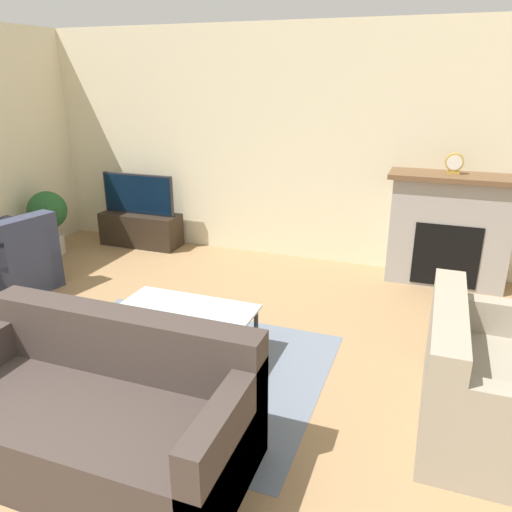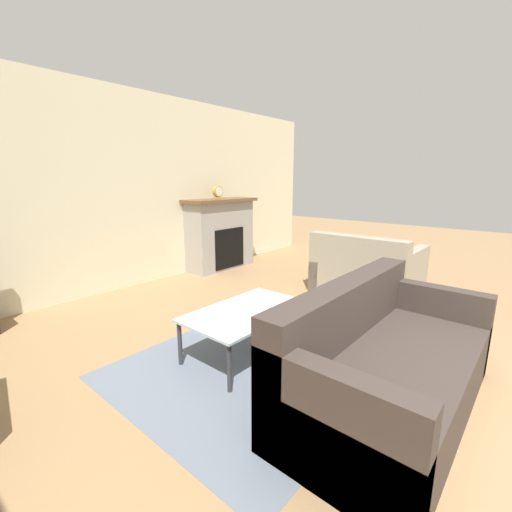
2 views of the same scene
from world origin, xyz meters
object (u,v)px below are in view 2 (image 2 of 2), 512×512
Objects in this scene: couch_sectional at (384,365)px; mantel_clock at (218,192)px; couch_loveseat at (366,272)px; coffee_table at (247,314)px.

couch_sectional is 4.10m from mantel_clock.
couch_loveseat is 2.26m from coffee_table.
mantel_clock is (-0.36, 2.47, 1.01)m from couch_loveseat.
couch_sectional is at bearing -117.33° from mantel_clock.
couch_sectional is at bearing -86.50° from coffee_table.
couch_loveseat is 5.99× the size of mantel_clock.
couch_loveseat reaches higher than coffee_table.
mantel_clock is (1.90, 2.36, 0.93)m from coffee_table.
mantel_clock is at bearing 51.18° from coffee_table.
couch_loveseat is at bearing -81.69° from mantel_clock.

